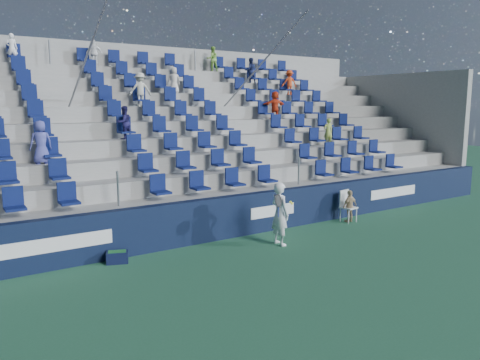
# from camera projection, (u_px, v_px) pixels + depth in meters

# --- Properties ---
(ground) EXTENTS (70.00, 70.00, 0.00)m
(ground) POSITION_uv_depth(u_px,v_px,m) (299.00, 269.00, 10.82)
(ground) COLOR #2A6242
(ground) RESTS_ON ground
(sponsor_wall) EXTENTS (24.00, 0.32, 1.20)m
(sponsor_wall) POSITION_uv_depth(u_px,v_px,m) (228.00, 217.00, 13.33)
(sponsor_wall) COLOR #0E1733
(sponsor_wall) RESTS_ON ground
(grandstand) EXTENTS (24.00, 8.17, 6.63)m
(grandstand) POSITION_uv_depth(u_px,v_px,m) (155.00, 149.00, 17.29)
(grandstand) COLOR #9F9F9A
(grandstand) RESTS_ON ground
(tennis_player) EXTENTS (0.69, 0.65, 1.72)m
(tennis_player) POSITION_uv_depth(u_px,v_px,m) (280.00, 214.00, 12.60)
(tennis_player) COLOR white
(tennis_player) RESTS_ON ground
(line_judge_chair) EXTENTS (0.51, 0.52, 1.02)m
(line_judge_chair) POSITION_uv_depth(u_px,v_px,m) (346.00, 204.00, 15.22)
(line_judge_chair) COLOR white
(line_judge_chair) RESTS_ON ground
(line_judge) EXTENTS (0.63, 0.30, 1.05)m
(line_judge) POSITION_uv_depth(u_px,v_px,m) (350.00, 206.00, 15.10)
(line_judge) COLOR tan
(line_judge) RESTS_ON ground
(ball_bin) EXTENTS (0.59, 0.49, 0.29)m
(ball_bin) POSITION_uv_depth(u_px,v_px,m) (117.00, 256.00, 11.25)
(ball_bin) COLOR #0E1535
(ball_bin) RESTS_ON ground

